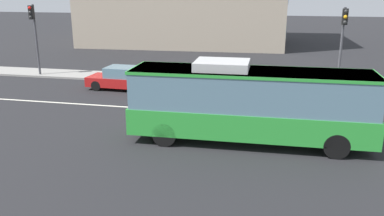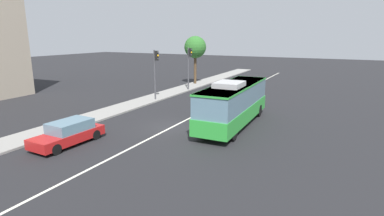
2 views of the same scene
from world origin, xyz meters
TOP-DOWN VIEW (x-y plane):
  - ground_plane at (0.00, 0.00)m, footprint 160.00×160.00m
  - sidewalk_kerb at (0.00, 7.17)m, footprint 80.00×2.65m
  - lane_centre_line at (0.00, 0.00)m, footprint 76.00×0.16m
  - transit_bus at (2.62, -3.84)m, footprint 10.06×2.75m
  - sedan_red at (-5.98, 3.87)m, footprint 4.55×1.94m
  - traffic_light_near_corner at (7.45, 6.27)m, footprint 0.32×0.62m
  - traffic_light_mid_block at (-13.62, 6.23)m, footprint 0.33×0.62m

SIDE VIEW (x-z plane):
  - ground_plane at x=0.00m, z-range 0.00..0.00m
  - lane_centre_line at x=0.00m, z-range 0.00..0.01m
  - sidewalk_kerb at x=0.00m, z-range 0.00..0.14m
  - sedan_red at x=-5.98m, z-range -0.01..1.46m
  - transit_bus at x=2.62m, z-range 0.08..3.54m
  - traffic_light_near_corner at x=7.45m, z-range 0.96..6.16m
  - traffic_light_mid_block at x=-13.62m, z-range 0.96..6.16m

